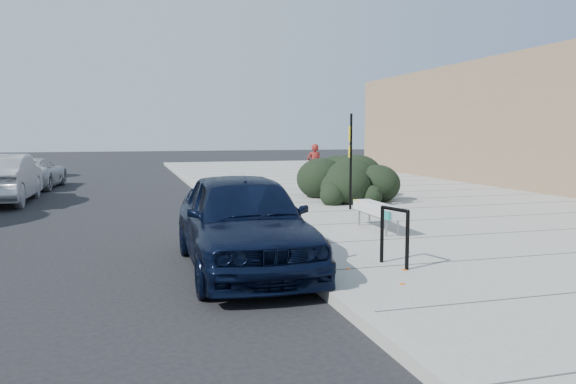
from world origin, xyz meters
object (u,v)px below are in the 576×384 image
object	(u,v)px
sedan_navy	(243,221)
wagon_silver	(3,179)
sign_post	(350,155)
bike_rack	(394,231)
suv_silver	(32,173)
bench	(378,210)
pedestrian	(314,164)

from	to	relation	value
sedan_navy	wagon_silver	size ratio (longest dim) A/B	0.99
sedan_navy	sign_post	bearing A→B (deg)	53.21
bike_rack	suv_silver	bearing A→B (deg)	99.26
bench	sign_post	bearing A→B (deg)	78.72
bench	pedestrian	bearing A→B (deg)	79.53
wagon_silver	pedestrian	bearing A→B (deg)	-170.62
bike_rack	pedestrian	world-z (taller)	pedestrian
wagon_silver	pedestrian	size ratio (longest dim) A/B	2.91
bench	suv_silver	xyz separation A→B (m)	(-8.73, 13.54, 0.01)
sedan_navy	suv_silver	xyz separation A→B (m)	(-5.43, 15.47, -0.19)
pedestrian	bench	bearing A→B (deg)	81.05
bike_rack	wagon_silver	xyz separation A→B (m)	(-7.72, 11.58, 0.08)
bench	wagon_silver	bearing A→B (deg)	136.73
bike_rack	suv_silver	distance (m)	18.21
bench	pedestrian	world-z (taller)	pedestrian
bench	sedan_navy	distance (m)	3.83
sedan_navy	bike_rack	bearing A→B (deg)	-25.26
pedestrian	bike_rack	bearing A→B (deg)	78.91
sign_post	suv_silver	xyz separation A→B (m)	(-9.43, 10.30, -1.01)
suv_silver	pedestrian	world-z (taller)	pedestrian
pedestrian	wagon_silver	bearing A→B (deg)	11.17
sign_post	pedestrian	size ratio (longest dim) A/B	1.58
sign_post	wagon_silver	xyz separation A→B (m)	(-9.54, 5.34, -0.83)
wagon_silver	bench	bearing A→B (deg)	136.47
sedan_navy	wagon_silver	xyz separation A→B (m)	(-5.54, 10.52, -0.02)
bike_rack	sign_post	bearing A→B (deg)	58.29
bike_rack	pedestrian	bearing A→B (deg)	61.07
sign_post	pedestrian	xyz separation A→B (m)	(1.36, 7.02, -0.65)
bike_rack	sign_post	world-z (taller)	sign_post
pedestrian	suv_silver	bearing A→B (deg)	-14.49
bench	wagon_silver	xyz separation A→B (m)	(-8.84, 8.58, 0.19)
bench	bike_rack	distance (m)	3.21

